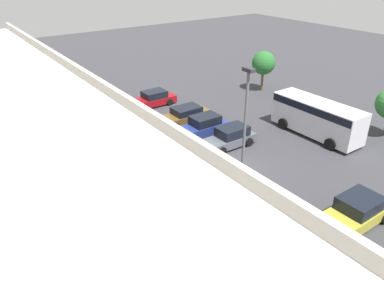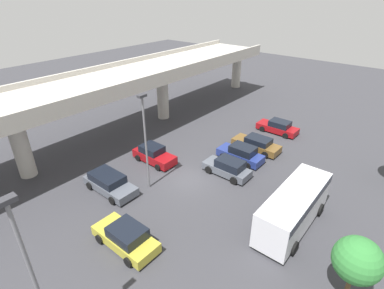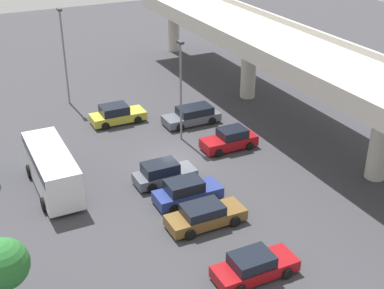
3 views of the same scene
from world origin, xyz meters
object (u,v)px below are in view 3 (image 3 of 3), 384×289
at_px(parked_car_2, 230,140).
at_px(lamp_post_mid_lot, 64,50).
at_px(parked_car_0, 117,115).
at_px(shuttle_bus, 52,167).
at_px(lamp_post_near_aisle, 181,84).
at_px(parked_car_6, 254,266).
at_px(parked_car_5, 205,215).
at_px(parked_car_1, 192,115).
at_px(tree_front_centre, 3,264).
at_px(parked_car_4, 187,192).
at_px(parked_car_3, 163,173).

distance_m(parked_car_2, lamp_post_mid_lot, 17.72).
distance_m(parked_car_0, shuttle_bus, 11.44).
bearing_deg(lamp_post_near_aisle, parked_car_6, -12.13).
bearing_deg(parked_car_2, parked_car_5, 52.09).
distance_m(parked_car_1, parked_car_6, 20.05).
bearing_deg(tree_front_centre, parked_car_4, 114.02).
height_order(parked_car_6, lamp_post_near_aisle, lamp_post_near_aisle).
bearing_deg(parked_car_2, parked_car_1, -84.62).
bearing_deg(lamp_post_near_aisle, parked_car_0, -146.16).
relative_size(parked_car_4, parked_car_5, 0.91).
relative_size(parked_car_4, tree_front_centre, 1.04).
relative_size(parked_car_1, parked_car_3, 1.13).
xyz_separation_m(parked_car_3, lamp_post_mid_lot, (-17.26, -2.16, 4.38)).
distance_m(parked_car_4, parked_car_5, 2.85).
bearing_deg(lamp_post_near_aisle, parked_car_3, -35.14).
height_order(lamp_post_near_aisle, lamp_post_mid_lot, lamp_post_mid_lot).
xyz_separation_m(parked_car_5, lamp_post_mid_lot, (-23.00, -2.42, 4.44)).
distance_m(parked_car_1, parked_car_4, 12.46).
bearing_deg(shuttle_bus, parked_car_6, -151.27).
distance_m(parked_car_0, parked_car_3, 11.14).
height_order(parked_car_4, lamp_post_mid_lot, lamp_post_mid_lot).
bearing_deg(parked_car_5, parked_car_1, 66.77).
xyz_separation_m(parked_car_0, tree_front_centre, (19.36, -12.00, 2.29)).
height_order(parked_car_5, lamp_post_mid_lot, lamp_post_mid_lot).
xyz_separation_m(parked_car_3, parked_car_4, (2.90, 0.40, 0.00)).
xyz_separation_m(parked_car_1, parked_car_4, (11.01, -5.82, 0.02)).
relative_size(parked_car_0, parked_car_4, 1.05).
xyz_separation_m(parked_car_1, parked_car_6, (19.19, -5.78, -0.05)).
height_order(parked_car_2, shuttle_bus, shuttle_bus).
relative_size(parked_car_3, tree_front_centre, 1.01).
bearing_deg(parked_car_1, lamp_post_mid_lot, -47.52).
relative_size(parked_car_3, parked_car_6, 0.94).
xyz_separation_m(parked_car_4, shuttle_bus, (-5.41, -7.42, 0.97)).
bearing_deg(shuttle_bus, parked_car_5, -138.57).
height_order(parked_car_2, tree_front_centre, tree_front_centre).
xyz_separation_m(parked_car_5, parked_car_6, (5.33, 0.17, -0.01)).
bearing_deg(parked_car_5, lamp_post_mid_lot, 96.01).
bearing_deg(parked_car_5, tree_front_centre, -168.14).
distance_m(parked_car_2, shuttle_bus, 13.79).
distance_m(parked_car_4, parked_car_6, 8.18).
distance_m(parked_car_1, parked_car_2, 5.58).
relative_size(parked_car_2, shuttle_bus, 0.57).
xyz_separation_m(parked_car_4, lamp_post_mid_lot, (-20.16, -2.56, 4.38)).
height_order(parked_car_5, tree_front_centre, tree_front_centre).
bearing_deg(parked_car_2, parked_car_4, 40.76).
relative_size(lamp_post_near_aisle, lamp_post_mid_lot, 0.92).
relative_size(parked_car_1, lamp_post_mid_lot, 0.55).
distance_m(parked_car_6, shuttle_bus, 15.53).
distance_m(parked_car_1, lamp_post_near_aisle, 5.15).
xyz_separation_m(parked_car_6, lamp_post_mid_lot, (-28.34, -2.59, 4.45)).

